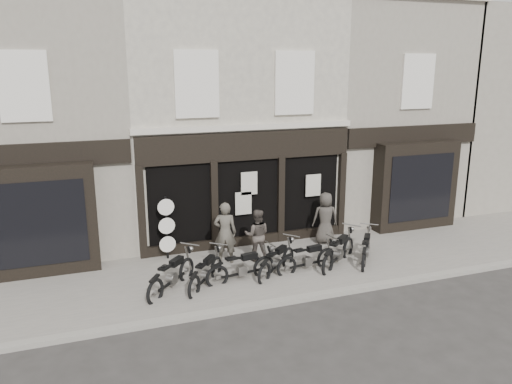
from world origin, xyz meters
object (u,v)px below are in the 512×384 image
object	(u,v)px
motorcycle_2	(242,270)
man_left	(225,233)
motorcycle_0	(172,277)
man_centre	(257,235)
motorcycle_5	(339,253)
advert_sign_post	(167,231)
motorcycle_1	(206,274)
motorcycle_6	(366,251)
motorcycle_3	(277,263)
man_right	(325,218)
motorcycle_4	(308,260)

from	to	relation	value
motorcycle_2	man_left	distance (m)	1.52
motorcycle_0	man_centre	world-z (taller)	man_centre
motorcycle_5	man_centre	size ratio (longest dim) A/B	1.20
motorcycle_5	man_left	distance (m)	3.49
man_left	advert_sign_post	size ratio (longest dim) A/B	0.90
motorcycle_1	motorcycle_6	world-z (taller)	motorcycle_6
motorcycle_2	motorcycle_3	distance (m)	1.12
motorcycle_0	advert_sign_post	size ratio (longest dim) A/B	0.86
motorcycle_1	advert_sign_post	size ratio (longest dim) A/B	0.83
man_centre	man_right	size ratio (longest dim) A/B	0.92
motorcycle_3	man_centre	bearing A→B (deg)	62.35
motorcycle_4	motorcycle_5	size ratio (longest dim) A/B	1.06
man_right	advert_sign_post	world-z (taller)	advert_sign_post
motorcycle_5	man_centre	xyz separation A→B (m)	(-2.23, 1.10, 0.49)
motorcycle_4	advert_sign_post	xyz separation A→B (m)	(-3.72, 2.23, 0.63)
man_centre	man_right	distance (m)	2.77
motorcycle_0	motorcycle_6	size ratio (longest dim) A/B	0.98
man_left	man_right	distance (m)	3.69
motorcycle_2	motorcycle_0	bearing A→B (deg)	169.03
motorcycle_3	motorcycle_6	world-z (taller)	motorcycle_6
motorcycle_5	advert_sign_post	world-z (taller)	advert_sign_post
motorcycle_0	motorcycle_5	xyz separation A→B (m)	(5.06, 0.05, 0.01)
motorcycle_2	advert_sign_post	world-z (taller)	advert_sign_post
advert_sign_post	motorcycle_0	bearing A→B (deg)	-101.02
motorcycle_3	motorcycle_5	world-z (taller)	motorcycle_5
motorcycle_3	advert_sign_post	xyz separation A→B (m)	(-2.80, 2.12, 0.63)
man_centre	advert_sign_post	world-z (taller)	advert_sign_post
motorcycle_3	man_right	xyz separation A→B (m)	(2.45, 1.77, 0.60)
motorcycle_3	man_right	bearing A→B (deg)	-3.52
man_left	motorcycle_4	bearing A→B (deg)	166.84
advert_sign_post	motorcycle_5	bearing A→B (deg)	-28.08
motorcycle_0	man_left	world-z (taller)	man_left
motorcycle_5	man_centre	distance (m)	2.54
motorcycle_6	motorcycle_1	bearing A→B (deg)	126.91
motorcycle_0	motorcycle_2	xyz separation A→B (m)	(1.95, -0.08, -0.02)
motorcycle_5	motorcycle_1	bearing A→B (deg)	142.64
motorcycle_4	motorcycle_6	bearing A→B (deg)	-7.72
motorcycle_1	motorcycle_2	bearing A→B (deg)	-53.05
motorcycle_6	man_right	xyz separation A→B (m)	(-0.47, 1.82, 0.59)
man_centre	advert_sign_post	bearing A→B (deg)	-2.03
motorcycle_2	motorcycle_4	world-z (taller)	motorcycle_2
motorcycle_6	man_left	bearing A→B (deg)	109.02
man_centre	motorcycle_0	bearing A→B (deg)	41.77
motorcycle_1	motorcycle_5	distance (m)	4.14
motorcycle_5	motorcycle_3	bearing A→B (deg)	141.13
motorcycle_1	motorcycle_2	xyz separation A→B (m)	(1.02, -0.04, 0.01)
man_left	man_centre	xyz separation A→B (m)	(0.97, -0.14, -0.14)
motorcycle_1	man_right	distance (m)	4.99
motorcycle_4	motorcycle_5	world-z (taller)	motorcycle_5
motorcycle_5	motorcycle_6	distance (m)	0.93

